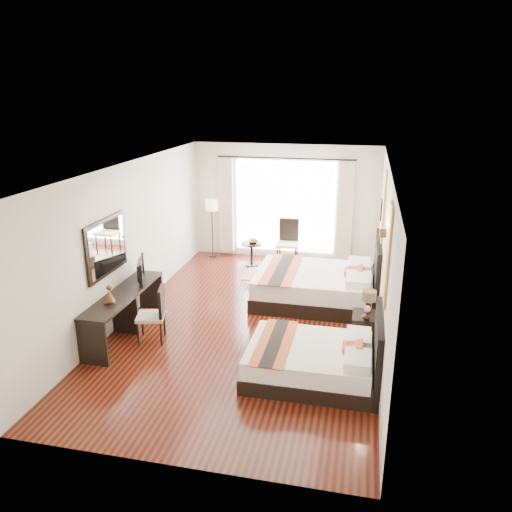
% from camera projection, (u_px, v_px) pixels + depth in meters
% --- Properties ---
extents(floor, '(4.50, 7.50, 0.01)m').
position_uv_depth(floor, '(250.00, 322.00, 9.06)').
color(floor, black).
rests_on(floor, ground).
extents(ceiling, '(4.50, 7.50, 0.02)m').
position_uv_depth(ceiling, '(250.00, 168.00, 8.18)').
color(ceiling, white).
rests_on(ceiling, wall_headboard).
extents(wall_headboard, '(0.01, 7.50, 2.80)m').
position_uv_depth(wall_headboard, '(383.00, 257.00, 8.16)').
color(wall_headboard, silver).
rests_on(wall_headboard, floor).
extents(wall_desk, '(0.01, 7.50, 2.80)m').
position_uv_depth(wall_desk, '(130.00, 240.00, 9.08)').
color(wall_desk, silver).
rests_on(wall_desk, floor).
extents(wall_window, '(4.50, 0.01, 2.80)m').
position_uv_depth(wall_window, '(285.00, 203.00, 12.09)').
color(wall_window, silver).
rests_on(wall_window, floor).
extents(wall_entry, '(4.50, 0.01, 2.80)m').
position_uv_depth(wall_entry, '(168.00, 355.00, 5.15)').
color(wall_entry, silver).
rests_on(wall_entry, floor).
extents(window_glass, '(2.40, 0.02, 2.20)m').
position_uv_depth(window_glass, '(285.00, 207.00, 12.10)').
color(window_glass, white).
rests_on(window_glass, wall_window).
extents(sheer_curtain, '(2.30, 0.02, 2.10)m').
position_uv_depth(sheer_curtain, '(284.00, 207.00, 12.05)').
color(sheer_curtain, white).
rests_on(sheer_curtain, wall_window).
extents(drape_left, '(0.35, 0.14, 2.35)m').
position_uv_depth(drape_left, '(226.00, 206.00, 12.31)').
color(drape_left, beige).
rests_on(drape_left, floor).
extents(drape_right, '(0.35, 0.14, 2.35)m').
position_uv_depth(drape_right, '(345.00, 212.00, 11.72)').
color(drape_right, beige).
rests_on(drape_right, floor).
extents(art_panel_near, '(0.03, 0.50, 1.35)m').
position_uv_depth(art_panel_near, '(388.00, 255.00, 6.53)').
color(art_panel_near, '#964115').
rests_on(art_panel_near, wall_headboard).
extents(art_panel_far, '(0.03, 0.50, 1.35)m').
position_uv_depth(art_panel_far, '(384.00, 208.00, 9.08)').
color(art_panel_far, '#964115').
rests_on(art_panel_far, wall_headboard).
extents(wall_sconce, '(0.10, 0.14, 0.14)m').
position_uv_depth(wall_sconce, '(383.00, 232.00, 7.68)').
color(wall_sconce, '#462C19').
rests_on(wall_sconce, wall_headboard).
extents(mirror_frame, '(0.04, 1.25, 0.95)m').
position_uv_depth(mirror_frame, '(106.00, 247.00, 8.20)').
color(mirror_frame, black).
rests_on(mirror_frame, wall_desk).
extents(mirror_glass, '(0.01, 1.12, 0.82)m').
position_uv_depth(mirror_glass, '(108.00, 247.00, 8.19)').
color(mirror_glass, white).
rests_on(mirror_glass, mirror_frame).
extents(bed_near, '(1.90, 1.48, 1.06)m').
position_uv_depth(bed_near, '(316.00, 360.00, 7.24)').
color(bed_near, black).
rests_on(bed_near, floor).
extents(bed_far, '(2.37, 1.85, 1.34)m').
position_uv_depth(bed_far, '(319.00, 285.00, 9.82)').
color(bed_far, black).
rests_on(bed_far, floor).
extents(nightstand, '(0.42, 0.52, 0.50)m').
position_uv_depth(nightstand, '(365.00, 329.00, 8.25)').
color(nightstand, black).
rests_on(nightstand, floor).
extents(table_lamp, '(0.23, 0.23, 0.37)m').
position_uv_depth(table_lamp, '(369.00, 297.00, 8.22)').
color(table_lamp, black).
rests_on(table_lamp, nightstand).
extents(vase, '(0.17, 0.17, 0.14)m').
position_uv_depth(vase, '(367.00, 316.00, 7.96)').
color(vase, black).
rests_on(vase, nightstand).
extents(console_desk, '(0.50, 2.20, 0.76)m').
position_uv_depth(console_desk, '(125.00, 313.00, 8.52)').
color(console_desk, black).
rests_on(console_desk, floor).
extents(television, '(0.36, 0.71, 0.42)m').
position_uv_depth(television, '(138.00, 270.00, 8.84)').
color(television, black).
rests_on(television, console_desk).
extents(bronze_figurine, '(0.22, 0.22, 0.27)m').
position_uv_depth(bronze_figurine, '(110.00, 295.00, 7.94)').
color(bronze_figurine, '#462C19').
rests_on(bronze_figurine, console_desk).
extents(desk_chair, '(0.54, 0.54, 0.95)m').
position_uv_depth(desk_chair, '(153.00, 325.00, 8.30)').
color(desk_chair, '#B7A98D').
rests_on(desk_chair, floor).
extents(floor_lamp, '(0.29, 0.29, 1.45)m').
position_uv_depth(floor_lamp, '(212.00, 209.00, 12.22)').
color(floor_lamp, black).
rests_on(floor_lamp, floor).
extents(side_table, '(0.48, 0.48, 0.56)m').
position_uv_depth(side_table, '(252.00, 254.00, 11.87)').
color(side_table, black).
rests_on(side_table, floor).
extents(fruit_bowl, '(0.32, 0.32, 0.06)m').
position_uv_depth(fruit_bowl, '(253.00, 242.00, 11.77)').
color(fruit_bowl, '#402F17').
rests_on(fruit_bowl, side_table).
extents(window_chair, '(0.52, 0.52, 1.08)m').
position_uv_depth(window_chair, '(288.00, 251.00, 11.96)').
color(window_chair, '#B7A98D').
rests_on(window_chair, floor).
extents(jute_rug, '(1.30, 0.90, 0.01)m').
position_uv_depth(jute_rug, '(272.00, 275.00, 11.31)').
color(jute_rug, tan).
rests_on(jute_rug, floor).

